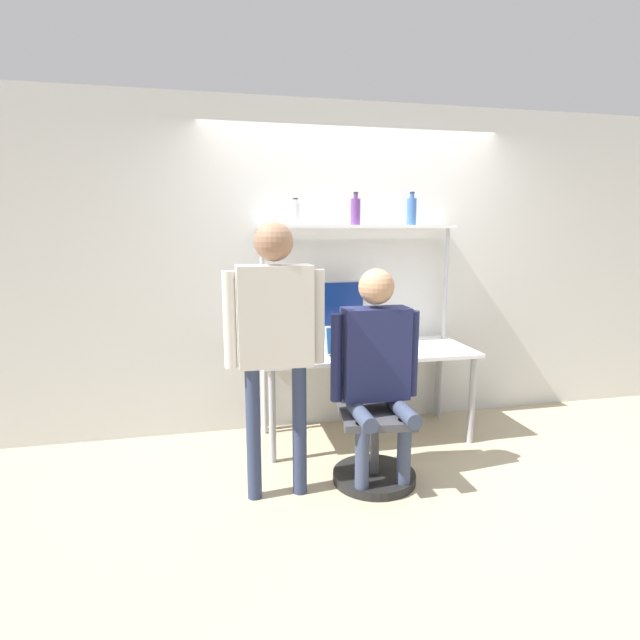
{
  "coord_description": "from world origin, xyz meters",
  "views": [
    {
      "loc": [
        -1.19,
        -3.33,
        1.68
      ],
      "look_at": [
        -0.49,
        -0.14,
        1.09
      ],
      "focal_mm": 28.0,
      "sensor_mm": 36.0,
      "label": 1
    }
  ],
  "objects_px": {
    "bottle_clear": "(295,214)",
    "bottle_purple": "(356,211)",
    "cell_phone": "(377,354)",
    "office_chair": "(374,438)",
    "monitor": "(334,308)",
    "laptop": "(344,348)",
    "bottle_blue": "(412,211)",
    "person_standing": "(275,325)",
    "person_seated": "(377,359)"
  },
  "relations": [
    {
      "from": "bottle_clear",
      "to": "laptop",
      "type": "bearing_deg",
      "value": -53.41
    },
    {
      "from": "office_chair",
      "to": "bottle_blue",
      "type": "relative_size",
      "value": 3.5
    },
    {
      "from": "cell_phone",
      "to": "office_chair",
      "type": "distance_m",
      "value": 0.7
    },
    {
      "from": "cell_phone",
      "to": "laptop",
      "type": "bearing_deg",
      "value": 175.43
    },
    {
      "from": "monitor",
      "to": "bottle_blue",
      "type": "distance_m",
      "value": 1.03
    },
    {
      "from": "bottle_clear",
      "to": "bottle_purple",
      "type": "bearing_deg",
      "value": 0.0
    },
    {
      "from": "monitor",
      "to": "person_standing",
      "type": "height_order",
      "value": "person_standing"
    },
    {
      "from": "office_chair",
      "to": "bottle_clear",
      "type": "height_order",
      "value": "bottle_clear"
    },
    {
      "from": "bottle_purple",
      "to": "person_standing",
      "type": "bearing_deg",
      "value": -128.42
    },
    {
      "from": "laptop",
      "to": "person_standing",
      "type": "bearing_deg",
      "value": -134.89
    },
    {
      "from": "monitor",
      "to": "laptop",
      "type": "relative_size",
      "value": 1.87
    },
    {
      "from": "bottle_purple",
      "to": "bottle_blue",
      "type": "bearing_deg",
      "value": -0.0
    },
    {
      "from": "laptop",
      "to": "bottle_purple",
      "type": "bearing_deg",
      "value": 63.97
    },
    {
      "from": "bottle_clear",
      "to": "bottle_blue",
      "type": "xyz_separation_m",
      "value": [
        0.97,
        -0.0,
        0.03
      ]
    },
    {
      "from": "cell_phone",
      "to": "office_chair",
      "type": "bearing_deg",
      "value": -110.51
    },
    {
      "from": "laptop",
      "to": "person_standing",
      "type": "xyz_separation_m",
      "value": [
        -0.6,
        -0.6,
        0.32
      ]
    },
    {
      "from": "monitor",
      "to": "bottle_blue",
      "type": "bearing_deg",
      "value": -0.92
    },
    {
      "from": "monitor",
      "to": "bottle_purple",
      "type": "height_order",
      "value": "bottle_purple"
    },
    {
      "from": "person_standing",
      "to": "bottle_purple",
      "type": "height_order",
      "value": "bottle_purple"
    },
    {
      "from": "bottle_clear",
      "to": "person_seated",
      "type": "bearing_deg",
      "value": -69.28
    },
    {
      "from": "person_standing",
      "to": "laptop",
      "type": "bearing_deg",
      "value": 45.11
    },
    {
      "from": "monitor",
      "to": "cell_phone",
      "type": "distance_m",
      "value": 0.57
    },
    {
      "from": "person_seated",
      "to": "bottle_blue",
      "type": "height_order",
      "value": "bottle_blue"
    },
    {
      "from": "laptop",
      "to": "person_standing",
      "type": "distance_m",
      "value": 0.9
    },
    {
      "from": "monitor",
      "to": "bottle_clear",
      "type": "height_order",
      "value": "bottle_clear"
    },
    {
      "from": "laptop",
      "to": "bottle_purple",
      "type": "distance_m",
      "value": 1.12
    },
    {
      "from": "monitor",
      "to": "person_standing",
      "type": "distance_m",
      "value": 1.19
    },
    {
      "from": "person_seated",
      "to": "bottle_blue",
      "type": "relative_size",
      "value": 5.36
    },
    {
      "from": "laptop",
      "to": "bottle_clear",
      "type": "xyz_separation_m",
      "value": [
        -0.3,
        0.4,
        1.0
      ]
    },
    {
      "from": "cell_phone",
      "to": "bottle_purple",
      "type": "bearing_deg",
      "value": 98.68
    },
    {
      "from": "monitor",
      "to": "person_standing",
      "type": "bearing_deg",
      "value": -121.74
    },
    {
      "from": "bottle_purple",
      "to": "bottle_blue",
      "type": "distance_m",
      "value": 0.48
    },
    {
      "from": "office_chair",
      "to": "bottle_purple",
      "type": "distance_m",
      "value": 1.79
    },
    {
      "from": "office_chair",
      "to": "bottle_purple",
      "type": "height_order",
      "value": "bottle_purple"
    },
    {
      "from": "laptop",
      "to": "office_chair",
      "type": "xyz_separation_m",
      "value": [
        0.07,
        -0.52,
        -0.51
      ]
    },
    {
      "from": "office_chair",
      "to": "person_seated",
      "type": "bearing_deg",
      "value": -97.32
    },
    {
      "from": "person_standing",
      "to": "bottle_clear",
      "type": "relative_size",
      "value": 8.39
    },
    {
      "from": "cell_phone",
      "to": "bottle_blue",
      "type": "relative_size",
      "value": 0.56
    },
    {
      "from": "bottle_clear",
      "to": "cell_phone",
      "type": "bearing_deg",
      "value": -37.09
    },
    {
      "from": "laptop",
      "to": "cell_phone",
      "type": "xyz_separation_m",
      "value": [
        0.26,
        -0.02,
        -0.06
      ]
    },
    {
      "from": "bottle_blue",
      "to": "cell_phone",
      "type": "bearing_deg",
      "value": -134.9
    },
    {
      "from": "bottle_purple",
      "to": "bottle_clear",
      "type": "bearing_deg",
      "value": 180.0
    },
    {
      "from": "cell_phone",
      "to": "bottle_purple",
      "type": "relative_size",
      "value": 0.58
    },
    {
      "from": "monitor",
      "to": "bottle_blue",
      "type": "xyz_separation_m",
      "value": [
        0.65,
        -0.01,
        0.79
      ]
    },
    {
      "from": "person_seated",
      "to": "bottle_purple",
      "type": "bearing_deg",
      "value": 82.43
    },
    {
      "from": "person_standing",
      "to": "bottle_clear",
      "type": "distance_m",
      "value": 1.25
    },
    {
      "from": "monitor",
      "to": "office_chair",
      "type": "bearing_deg",
      "value": -87.17
    },
    {
      "from": "monitor",
      "to": "bottle_purple",
      "type": "distance_m",
      "value": 0.81
    },
    {
      "from": "laptop",
      "to": "person_seated",
      "type": "bearing_deg",
      "value": -83.19
    },
    {
      "from": "bottle_purple",
      "to": "bottle_blue",
      "type": "relative_size",
      "value": 0.97
    }
  ]
}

